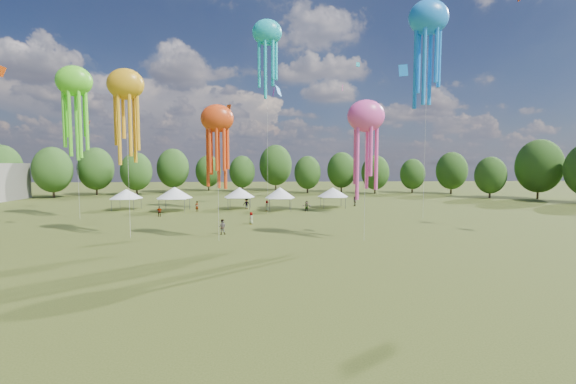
{
  "coord_description": "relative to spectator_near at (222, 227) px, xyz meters",
  "views": [
    {
      "loc": [
        2.21,
        -10.67,
        7.99
      ],
      "look_at": [
        3.69,
        15.0,
        6.0
      ],
      "focal_mm": 23.16,
      "sensor_mm": 36.0,
      "label": 1
    }
  ],
  "objects": [
    {
      "name": "spectator_near",
      "position": [
        0.0,
        0.0,
        0.0
      ],
      "size": [
        0.92,
        0.76,
        1.71
      ],
      "primitive_type": "imported",
      "rotation": [
        0.0,
        0.0,
        3.0
      ],
      "color": "gray",
      "rests_on": "ground"
    },
    {
      "name": "spectators_far",
      "position": [
        5.85,
        19.91,
        0.02
      ],
      "size": [
        33.33,
        20.08,
        1.88
      ],
      "color": "gray",
      "rests_on": "ground"
    },
    {
      "name": "festival_tents",
      "position": [
        -1.26,
        22.5,
        2.08
      ],
      "size": [
        41.41,
        9.33,
        4.08
      ],
      "color": "#47474C",
      "rests_on": "ground"
    },
    {
      "name": "show_kites",
      "position": [
        5.67,
        8.5,
        19.08
      ],
      "size": [
        54.75,
        24.02,
        30.67
      ],
      "color": "gold",
      "rests_on": "ground"
    },
    {
      "name": "treeline",
      "position": [
        -1.07,
        31.52,
        5.69
      ],
      "size": [
        201.57,
        95.24,
        13.43
      ],
      "color": "#38281C",
      "rests_on": "ground"
    }
  ]
}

